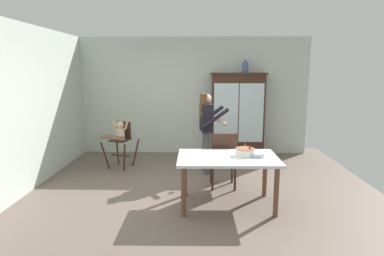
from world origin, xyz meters
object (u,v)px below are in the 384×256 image
object	(u,v)px
china_cabinet	(237,115)
dining_chair_far_side	(224,157)
dining_table	(228,163)
serving_bowl	(258,155)
adult_person	(207,123)
ceramic_vase	(245,67)
high_chair_with_toddler	(120,136)
birthday_cake	(245,152)

from	to	relation	value
china_cabinet	dining_chair_far_side	distance (m)	2.20
dining_table	china_cabinet	bearing A→B (deg)	80.86
serving_bowl	dining_chair_far_side	size ratio (longest dim) A/B	0.19
adult_person	serving_bowl	bearing A→B (deg)	-164.75
ceramic_vase	dining_table	xyz separation A→B (m)	(-0.59, -2.78, -1.38)
high_chair_with_toddler	birthday_cake	world-z (taller)	high_chair_with_toddler
serving_bowl	dining_chair_far_side	xyz separation A→B (m)	(-0.44, 0.67, -0.21)
china_cabinet	ceramic_vase	size ratio (longest dim) A/B	7.03
serving_bowl	dining_chair_far_side	bearing A→B (deg)	123.14
high_chair_with_toddler	adult_person	xyz separation A→B (m)	(1.73, -0.31, 0.31)
high_chair_with_toddler	dining_chair_far_side	xyz separation A→B (m)	(2.00, -1.13, -0.10)
dining_chair_far_side	ceramic_vase	bearing A→B (deg)	-107.93
ceramic_vase	serving_bowl	bearing A→B (deg)	-93.41
china_cabinet	dining_chair_far_side	xyz separation A→B (m)	(-0.46, -2.11, -0.40)
china_cabinet	ceramic_vase	world-z (taller)	ceramic_vase
adult_person	dining_table	bearing A→B (deg)	-179.49
adult_person	dining_chair_far_side	bearing A→B (deg)	-172.02
china_cabinet	high_chair_with_toddler	xyz separation A→B (m)	(-2.45, -0.98, -0.30)
china_cabinet	adult_person	size ratio (longest dim) A/B	1.24
high_chair_with_toddler	dining_chair_far_side	world-z (taller)	dining_chair_far_side
ceramic_vase	dining_table	world-z (taller)	ceramic_vase
high_chair_with_toddler	china_cabinet	bearing A→B (deg)	40.33
china_cabinet	birthday_cake	size ratio (longest dim) A/B	6.78
serving_bowl	dining_chair_far_side	distance (m)	0.83
adult_person	serving_bowl	xyz separation A→B (m)	(0.70, -1.50, -0.20)
high_chair_with_toddler	dining_chair_far_side	size ratio (longest dim) A/B	0.99
adult_person	birthday_cake	bearing A→B (deg)	-169.58
dining_chair_far_side	serving_bowl	bearing A→B (deg)	121.10
dining_table	dining_chair_far_side	bearing A→B (deg)	90.70
adult_person	dining_table	size ratio (longest dim) A/B	1.06
china_cabinet	serving_bowl	distance (m)	2.79
adult_person	dining_table	xyz separation A→B (m)	(0.28, -1.49, -0.33)
birthday_cake	serving_bowl	distance (m)	0.19
adult_person	dining_chair_far_side	world-z (taller)	adult_person
birthday_cake	dining_chair_far_side	distance (m)	0.69
ceramic_vase	dining_chair_far_side	world-z (taller)	ceramic_vase
ceramic_vase	high_chair_with_toddler	xyz separation A→B (m)	(-2.60, -0.98, -1.36)
dining_table	birthday_cake	size ratio (longest dim) A/B	5.15
ceramic_vase	serving_bowl	xyz separation A→B (m)	(-0.17, -2.78, -1.25)
china_cabinet	serving_bowl	xyz separation A→B (m)	(-0.02, -2.78, -0.19)
adult_person	dining_table	distance (m)	1.55
ceramic_vase	adult_person	world-z (taller)	ceramic_vase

